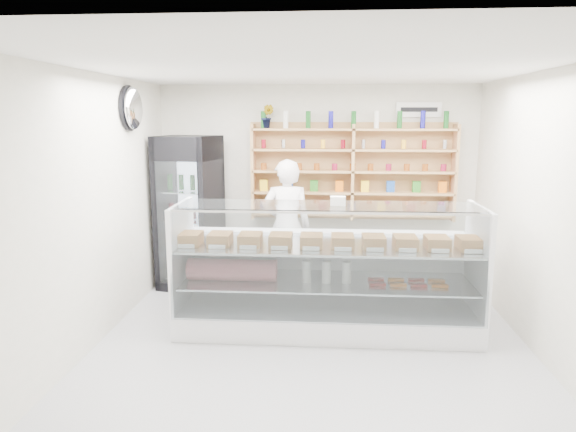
{
  "coord_description": "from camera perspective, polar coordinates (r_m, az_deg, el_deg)",
  "views": [
    {
      "loc": [
        0.12,
        -4.87,
        2.34
      ],
      "look_at": [
        -0.3,
        0.9,
        1.23
      ],
      "focal_mm": 32.0,
      "sensor_mm": 36.0,
      "label": 1
    }
  ],
  "objects": [
    {
      "name": "wall_sign",
      "position": [
        7.46,
        14.34,
        11.39
      ],
      "size": [
        0.62,
        0.03,
        0.2
      ],
      "primitive_type": "cube",
      "color": "white",
      "rests_on": "back_wall"
    },
    {
      "name": "display_counter",
      "position": [
        5.8,
        4.25,
        -8.89
      ],
      "size": [
        3.28,
        0.98,
        1.43
      ],
      "color": "white",
      "rests_on": "floor"
    },
    {
      "name": "wall_shelving",
      "position": [
        7.26,
        7.17,
        4.9
      ],
      "size": [
        2.84,
        0.28,
        1.33
      ],
      "color": "tan",
      "rests_on": "back_wall"
    },
    {
      "name": "drinks_cooler",
      "position": [
        7.21,
        -10.86,
        0.39
      ],
      "size": [
        0.88,
        0.86,
        2.1
      ],
      "rotation": [
        0.0,
        0.0,
        -0.19
      ],
      "color": "black",
      "rests_on": "floor"
    },
    {
      "name": "potted_plant",
      "position": [
        7.26,
        -2.32,
        11.0
      ],
      "size": [
        0.2,
        0.17,
        0.32
      ],
      "primitive_type": "imported",
      "rotation": [
        0.0,
        0.0,
        -0.18
      ],
      "color": "#1E6626",
      "rests_on": "wall_shelving"
    },
    {
      "name": "room",
      "position": [
        4.97,
        2.71,
        -0.05
      ],
      "size": [
        5.0,
        5.0,
        5.0
      ],
      "color": "#A6A7AB",
      "rests_on": "ground"
    },
    {
      "name": "security_mirror",
      "position": [
        6.49,
        -16.83,
        11.39
      ],
      "size": [
        0.15,
        0.5,
        0.5
      ],
      "primitive_type": "ellipsoid",
      "color": "silver",
      "rests_on": "left_wall"
    },
    {
      "name": "shop_worker",
      "position": [
        6.9,
        -0.18,
        -1.14
      ],
      "size": [
        0.7,
        0.5,
        1.81
      ],
      "primitive_type": "imported",
      "rotation": [
        0.0,
        0.0,
        3.25
      ],
      "color": "white",
      "rests_on": "floor"
    }
  ]
}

